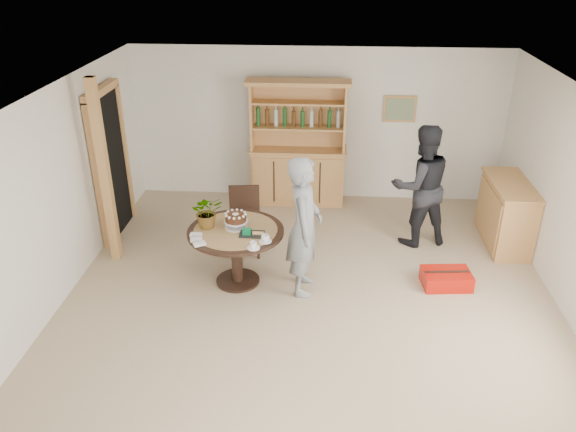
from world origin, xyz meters
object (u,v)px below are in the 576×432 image
Objects in this scene: dining_table at (236,240)px; adult_person at (421,186)px; sideboard at (506,213)px; dining_chair at (245,216)px; red_suitcase at (446,279)px; teen_boy at (304,227)px; hutch at (298,162)px.

dining_table is 2.74m from adult_person.
adult_person reaches higher than sideboard.
dining_table is 0.68× the size of adult_person.
dining_chair is (-3.69, -0.46, 0.06)m from sideboard.
adult_person reaches higher than red_suitcase.
sideboard is 3.90m from dining_table.
dining_chair is 2.49m from adult_person.
dining_table is 0.68× the size of teen_boy.
adult_person is (1.57, 1.34, 0.00)m from teen_boy.
dining_table is 1.89× the size of red_suitcase.
adult_person is (1.79, -1.29, 0.19)m from hutch.
sideboard is at bearing 19.38° from dining_table.
sideboard is 1.62m from red_suitcase.
dining_table is (-3.68, -1.29, 0.13)m from sideboard.
dining_chair is at bearing 158.94° from red_suitcase.
dining_table is at bearing 84.97° from teen_boy.
hutch is 2.21m from adult_person.
dining_chair is at bearing -172.83° from sideboard.
dining_table is 0.83m from dining_chair.
dining_table is at bearing 11.32° from adult_person.
sideboard is at bearing 44.26° from red_suitcase.
teen_boy reaches higher than red_suitcase.
hutch reaches higher than dining_chair.
teen_boy is at bearing -54.38° from dining_chair.
hutch reaches higher than sideboard.
red_suitcase is at bearing -130.15° from sideboard.
dining_table reaches higher than red_suitcase.
hutch reaches higher than dining_table.
dining_chair reaches higher than sideboard.
teen_boy and adult_person have the same top height.
dining_chair is at bearing -6.19° from adult_person.
dining_chair is at bearing 44.47° from teen_boy.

